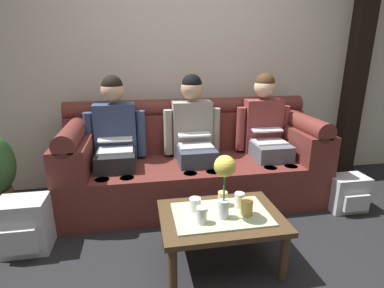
% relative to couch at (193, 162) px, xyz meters
% --- Properties ---
extents(ground_plane, '(14.00, 14.00, 0.00)m').
position_rel_couch_xyz_m(ground_plane, '(-0.00, -1.17, -0.37)').
color(ground_plane, black).
extents(back_wall_patterned, '(6.00, 0.12, 2.90)m').
position_rel_couch_xyz_m(back_wall_patterned, '(-0.00, 0.53, 1.08)').
color(back_wall_patterned, beige).
rests_on(back_wall_patterned, ground_plane).
extents(timber_pillar, '(0.20, 0.20, 2.90)m').
position_rel_couch_xyz_m(timber_pillar, '(1.97, 0.41, 1.08)').
color(timber_pillar, black).
rests_on(timber_pillar, ground_plane).
extents(couch, '(2.44, 0.88, 0.96)m').
position_rel_couch_xyz_m(couch, '(0.00, 0.00, 0.00)').
color(couch, maroon).
rests_on(couch, ground_plane).
extents(person_left, '(0.56, 0.67, 1.22)m').
position_rel_couch_xyz_m(person_left, '(-0.73, -0.00, 0.29)').
color(person_left, '#232326').
rests_on(person_left, ground_plane).
extents(person_middle, '(0.56, 0.67, 1.22)m').
position_rel_couch_xyz_m(person_middle, '(-0.00, -0.00, 0.29)').
color(person_middle, '#383D4C').
rests_on(person_middle, ground_plane).
extents(person_right, '(0.56, 0.67, 1.22)m').
position_rel_couch_xyz_m(person_right, '(0.73, -0.00, 0.29)').
color(person_right, '#595B66').
rests_on(person_right, ground_plane).
extents(coffee_table, '(0.82, 0.58, 0.38)m').
position_rel_couch_xyz_m(coffee_table, '(-0.00, -1.02, -0.05)').
color(coffee_table, '#47331E').
rests_on(coffee_table, ground_plane).
extents(flower_vase, '(0.14, 0.14, 0.43)m').
position_rel_couch_xyz_m(flower_vase, '(0.00, -1.07, 0.32)').
color(flower_vase, silver).
rests_on(flower_vase, coffee_table).
extents(cup_near_left, '(0.08, 0.08, 0.11)m').
position_rel_couch_xyz_m(cup_near_left, '(0.16, -1.06, 0.07)').
color(cup_near_left, gold).
rests_on(cup_near_left, coffee_table).
extents(cup_near_right, '(0.07, 0.07, 0.11)m').
position_rel_couch_xyz_m(cup_near_right, '(0.15, -0.96, 0.07)').
color(cup_near_right, white).
rests_on(cup_near_right, coffee_table).
extents(cup_far_center, '(0.07, 0.07, 0.11)m').
position_rel_couch_xyz_m(cup_far_center, '(-0.15, -1.11, 0.07)').
color(cup_far_center, silver).
rests_on(cup_far_center, coffee_table).
extents(cup_far_left, '(0.07, 0.07, 0.10)m').
position_rel_couch_xyz_m(cup_far_left, '(0.04, -0.91, 0.06)').
color(cup_far_left, '#DBB77A').
rests_on(cup_far_left, coffee_table).
extents(cup_far_right, '(0.08, 0.08, 0.09)m').
position_rel_couch_xyz_m(cup_far_right, '(-0.16, -0.95, 0.06)').
color(cup_far_right, white).
rests_on(cup_far_right, coffee_table).
extents(backpack_left, '(0.34, 0.30, 0.41)m').
position_rel_couch_xyz_m(backpack_left, '(-1.38, -0.64, -0.17)').
color(backpack_left, '#B7B7BC').
rests_on(backpack_left, ground_plane).
extents(backpack_right, '(0.34, 0.27, 0.33)m').
position_rel_couch_xyz_m(backpack_right, '(1.35, -0.52, -0.20)').
color(backpack_right, '#B7B7BC').
rests_on(backpack_right, ground_plane).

